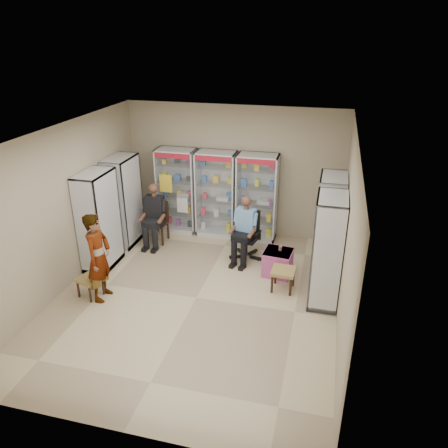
% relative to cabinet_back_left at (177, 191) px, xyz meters
% --- Properties ---
extents(floor, '(6.00, 6.00, 0.00)m').
position_rel_cabinet_back_left_xyz_m(floor, '(1.30, -2.73, -1.00)').
color(floor, '#C4B288').
rests_on(floor, ground).
extents(room_shell, '(5.02, 6.02, 3.01)m').
position_rel_cabinet_back_left_xyz_m(room_shell, '(1.30, -2.73, 0.97)').
color(room_shell, tan).
rests_on(room_shell, ground).
extents(cabinet_back_left, '(0.90, 0.50, 2.00)m').
position_rel_cabinet_back_left_xyz_m(cabinet_back_left, '(0.00, 0.00, 0.00)').
color(cabinet_back_left, silver).
rests_on(cabinet_back_left, floor).
extents(cabinet_back_mid, '(0.90, 0.50, 2.00)m').
position_rel_cabinet_back_left_xyz_m(cabinet_back_mid, '(0.95, 0.00, 0.00)').
color(cabinet_back_mid, '#B7BBBF').
rests_on(cabinet_back_mid, floor).
extents(cabinet_back_right, '(0.90, 0.50, 2.00)m').
position_rel_cabinet_back_left_xyz_m(cabinet_back_right, '(1.90, 0.00, 0.00)').
color(cabinet_back_right, silver).
rests_on(cabinet_back_right, floor).
extents(cabinet_right_far, '(0.90, 0.50, 2.00)m').
position_rel_cabinet_back_left_xyz_m(cabinet_right_far, '(3.53, -1.13, 0.00)').
color(cabinet_right_far, '#A4A6AB').
rests_on(cabinet_right_far, floor).
extents(cabinet_right_near, '(0.90, 0.50, 2.00)m').
position_rel_cabinet_back_left_xyz_m(cabinet_right_near, '(3.53, -2.23, 0.00)').
color(cabinet_right_near, '#A0A1A7').
rests_on(cabinet_right_near, floor).
extents(cabinet_left_far, '(0.90, 0.50, 2.00)m').
position_rel_cabinet_back_left_xyz_m(cabinet_left_far, '(-0.93, -0.93, 0.00)').
color(cabinet_left_far, '#B4B5BC').
rests_on(cabinet_left_far, floor).
extents(cabinet_left_near, '(0.90, 0.50, 2.00)m').
position_rel_cabinet_back_left_xyz_m(cabinet_left_near, '(-0.93, -2.03, 0.00)').
color(cabinet_left_near, '#AEB2B6').
rests_on(cabinet_left_near, floor).
extents(wooden_chair, '(0.42, 0.42, 0.94)m').
position_rel_cabinet_back_left_xyz_m(wooden_chair, '(-0.25, -0.73, -0.53)').
color(wooden_chair, black).
rests_on(wooden_chair, floor).
extents(seated_customer, '(0.44, 0.60, 1.34)m').
position_rel_cabinet_back_left_xyz_m(seated_customer, '(-0.25, -0.78, -0.33)').
color(seated_customer, black).
rests_on(seated_customer, floor).
extents(office_chair, '(0.68, 0.68, 1.05)m').
position_rel_cabinet_back_left_xyz_m(office_chair, '(1.87, -1.01, -0.47)').
color(office_chair, black).
rests_on(office_chair, floor).
extents(seated_shopkeeper, '(0.55, 0.69, 1.34)m').
position_rel_cabinet_back_left_xyz_m(seated_shopkeeper, '(1.87, -1.06, -0.33)').
color(seated_shopkeeper, '#74BBE6').
rests_on(seated_shopkeeper, floor).
extents(pink_trunk, '(0.58, 0.56, 0.51)m').
position_rel_cabinet_back_left_xyz_m(pink_trunk, '(2.62, -1.52, -0.74)').
color(pink_trunk, '#BB4A9D').
rests_on(pink_trunk, floor).
extents(tea_glass, '(0.07, 0.07, 0.09)m').
position_rel_cabinet_back_left_xyz_m(tea_glass, '(2.65, -1.47, -0.44)').
color(tea_glass, '#591707').
rests_on(tea_glass, pink_trunk).
extents(woven_stool_a, '(0.45, 0.45, 0.43)m').
position_rel_cabinet_back_left_xyz_m(woven_stool_a, '(2.79, -2.06, -0.79)').
color(woven_stool_a, tan).
rests_on(woven_stool_a, floor).
extents(woven_stool_b, '(0.49, 0.49, 0.39)m').
position_rel_cabinet_back_left_xyz_m(woven_stool_b, '(-0.60, -3.13, -0.81)').
color(woven_stool_b, tan).
rests_on(woven_stool_b, floor).
extents(standing_man, '(0.40, 0.61, 1.65)m').
position_rel_cabinet_back_left_xyz_m(standing_man, '(-0.36, -3.12, -0.17)').
color(standing_man, gray).
rests_on(standing_man, floor).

